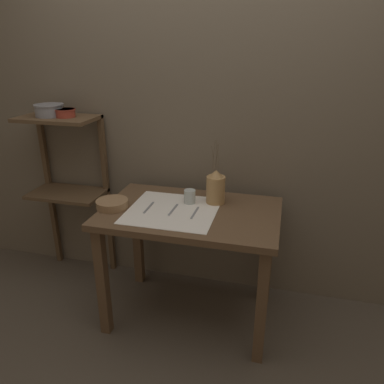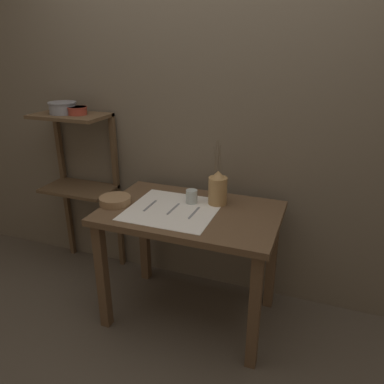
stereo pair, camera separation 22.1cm
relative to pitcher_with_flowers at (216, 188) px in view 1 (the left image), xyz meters
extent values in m
plane|color=brown|center=(-0.13, -0.15, -0.88)|extent=(12.00, 12.00, 0.00)
cube|color=#6B5E4C|center=(-0.13, 0.30, 0.32)|extent=(7.00, 0.06, 2.40)
cube|color=brown|center=(-0.13, -0.15, -0.12)|extent=(1.07, 0.69, 0.04)
cube|color=brown|center=(-0.60, -0.43, -0.51)|extent=(0.06, 0.06, 0.74)
cube|color=brown|center=(0.35, -0.43, -0.51)|extent=(0.06, 0.06, 0.74)
cube|color=brown|center=(-0.60, 0.13, -0.51)|extent=(0.06, 0.06, 0.74)
cube|color=brown|center=(0.35, 0.13, -0.51)|extent=(0.06, 0.06, 0.74)
cube|color=brown|center=(-1.12, 0.10, 0.36)|extent=(0.53, 0.31, 0.02)
cube|color=brown|center=(-1.12, 0.10, -0.19)|extent=(0.53, 0.31, 0.02)
cube|color=brown|center=(-1.37, 0.24, -0.25)|extent=(0.04, 0.04, 1.25)
cube|color=brown|center=(-0.88, 0.24, -0.25)|extent=(0.04, 0.04, 1.25)
cube|color=white|center=(-0.23, -0.18, -0.10)|extent=(0.53, 0.51, 0.00)
cylinder|color=#A87F4C|center=(0.00, 0.00, -0.01)|extent=(0.12, 0.12, 0.17)
cone|color=#A87F4C|center=(0.00, 0.00, 0.09)|extent=(0.09, 0.09, 0.04)
cylinder|color=brown|center=(-0.02, 0.00, 0.21)|extent=(0.02, 0.02, 0.19)
cylinder|color=brown|center=(-0.01, 0.00, 0.18)|extent=(0.03, 0.02, 0.12)
cylinder|color=brown|center=(0.00, 0.00, 0.21)|extent=(0.01, 0.02, 0.19)
cylinder|color=brown|center=(0.01, 0.01, 0.20)|extent=(0.01, 0.03, 0.16)
cylinder|color=brown|center=(0.00, -0.01, 0.20)|extent=(0.03, 0.01, 0.17)
cylinder|color=brown|center=(-0.02, -0.01, 0.19)|extent=(0.03, 0.01, 0.15)
cylinder|color=#8E6B47|center=(-0.60, -0.23, -0.08)|extent=(0.20, 0.20, 0.05)
cylinder|color=#B7C1BC|center=(-0.15, -0.05, -0.06)|extent=(0.07, 0.07, 0.09)
cube|color=gray|center=(-0.38, -0.18, -0.10)|extent=(0.01, 0.17, 0.00)
cube|color=gray|center=(-0.23, -0.18, -0.10)|extent=(0.02, 0.17, 0.00)
cube|color=gray|center=(-0.09, -0.19, -0.10)|extent=(0.01, 0.17, 0.00)
cylinder|color=gray|center=(-1.18, 0.10, 0.41)|extent=(0.19, 0.19, 0.08)
cylinder|color=gray|center=(-1.18, 0.10, 0.45)|extent=(0.20, 0.20, 0.01)
cylinder|color=#9E3828|center=(-1.05, 0.10, 0.40)|extent=(0.13, 0.13, 0.05)
cylinder|color=#9E3828|center=(-1.05, 0.10, 0.42)|extent=(0.14, 0.14, 0.01)
camera|label=1|loc=(0.39, -2.14, 0.84)|focal=35.00mm
camera|label=2|loc=(0.60, -2.07, 0.84)|focal=35.00mm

